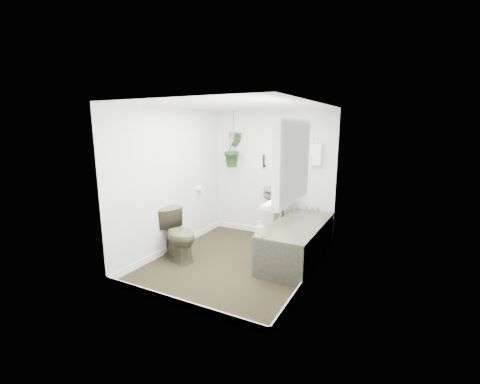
% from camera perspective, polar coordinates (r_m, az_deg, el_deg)
% --- Properties ---
extents(floor, '(2.30, 2.80, 0.02)m').
position_cam_1_polar(floor, '(4.99, -0.82, -12.33)').
color(floor, black).
rests_on(floor, ground).
extents(ceiling, '(2.30, 2.80, 0.02)m').
position_cam_1_polar(ceiling, '(4.56, -0.91, 15.34)').
color(ceiling, white).
rests_on(ceiling, ground).
extents(wall_back, '(2.30, 0.02, 2.30)m').
position_cam_1_polar(wall_back, '(5.90, 5.72, 3.16)').
color(wall_back, white).
rests_on(wall_back, ground).
extents(wall_front, '(2.30, 0.02, 2.30)m').
position_cam_1_polar(wall_front, '(3.50, -12.02, -3.00)').
color(wall_front, white).
rests_on(wall_front, ground).
extents(wall_left, '(0.02, 2.80, 2.30)m').
position_cam_1_polar(wall_left, '(5.28, -11.98, 1.96)').
color(wall_left, white).
rests_on(wall_left, ground).
extents(wall_right, '(0.02, 2.80, 2.30)m').
position_cam_1_polar(wall_right, '(4.22, 13.11, -0.53)').
color(wall_right, white).
rests_on(wall_right, ground).
extents(skirting, '(2.30, 2.80, 0.10)m').
position_cam_1_polar(skirting, '(4.96, -0.82, -11.70)').
color(skirting, white).
rests_on(skirting, floor).
extents(bathtub, '(0.72, 1.72, 0.58)m').
position_cam_1_polar(bathtub, '(5.01, 10.12, -8.68)').
color(bathtub, '#46442F').
rests_on(bathtub, floor).
extents(bath_screen, '(0.04, 0.72, 1.40)m').
position_cam_1_polar(bath_screen, '(5.32, 8.74, 3.57)').
color(bath_screen, silver).
rests_on(bath_screen, bathtub).
extents(shower_box, '(0.20, 0.10, 0.35)m').
position_cam_1_polar(shower_box, '(5.53, 13.28, 6.52)').
color(shower_box, white).
rests_on(shower_box, wall_back).
extents(oval_mirror, '(0.46, 0.03, 0.62)m').
position_cam_1_polar(oval_mirror, '(5.73, 7.97, 6.38)').
color(oval_mirror, beige).
rests_on(oval_mirror, wall_back).
extents(wall_sconce, '(0.04, 0.04, 0.22)m').
position_cam_1_polar(wall_sconce, '(5.88, 4.23, 5.61)').
color(wall_sconce, black).
rests_on(wall_sconce, wall_back).
extents(toilet_roll_holder, '(0.11, 0.11, 0.11)m').
position_cam_1_polar(toilet_roll_holder, '(5.84, -7.05, 0.55)').
color(toilet_roll_holder, white).
rests_on(toilet_roll_holder, wall_left).
extents(window_recess, '(0.08, 1.00, 0.90)m').
position_cam_1_polar(window_recess, '(3.49, 9.41, 5.44)').
color(window_recess, white).
rests_on(window_recess, wall_right).
extents(window_sill, '(0.18, 1.00, 0.04)m').
position_cam_1_polar(window_sill, '(3.58, 8.12, -1.17)').
color(window_sill, white).
rests_on(window_sill, wall_right).
extents(window_blinds, '(0.01, 0.86, 0.76)m').
position_cam_1_polar(window_blinds, '(3.51, 8.71, 5.49)').
color(window_blinds, white).
rests_on(window_blinds, wall_right).
extents(toilet, '(0.86, 0.70, 0.77)m').
position_cam_1_polar(toilet, '(5.07, -10.93, -7.36)').
color(toilet, '#46442F').
rests_on(toilet, floor).
extents(pedestal_sink, '(0.62, 0.54, 0.96)m').
position_cam_1_polar(pedestal_sink, '(5.69, 6.86, -4.06)').
color(pedestal_sink, '#46442F').
rests_on(pedestal_sink, floor).
extents(sill_plant, '(0.20, 0.18, 0.23)m').
position_cam_1_polar(sill_plant, '(3.39, 7.33, 0.40)').
color(sill_plant, black).
rests_on(sill_plant, window_sill).
extents(hanging_plant, '(0.43, 0.45, 0.63)m').
position_cam_1_polar(hanging_plant, '(5.97, -1.17, 7.54)').
color(hanging_plant, black).
rests_on(hanging_plant, ceiling).
extents(soap_bottle, '(0.12, 0.12, 0.21)m').
position_cam_1_polar(soap_bottle, '(4.27, 3.53, -6.52)').
color(soap_bottle, black).
rests_on(soap_bottle, bathtub).
extents(hanging_pot, '(0.16, 0.16, 0.12)m').
position_cam_1_polar(hanging_pot, '(5.96, -1.18, 10.00)').
color(hanging_pot, brown).
rests_on(hanging_pot, ceiling).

